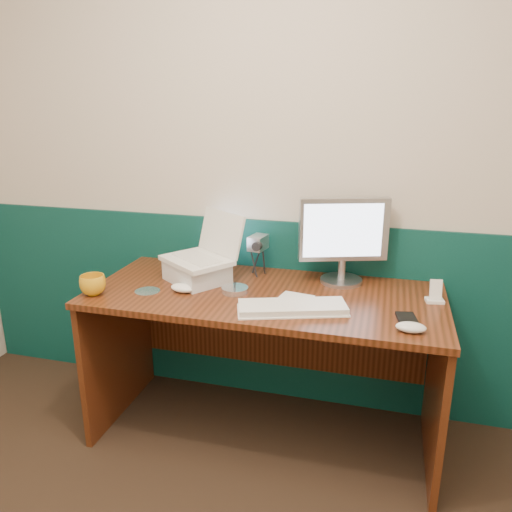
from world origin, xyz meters
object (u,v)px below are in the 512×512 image
(monitor, at_px, (343,241))
(camcorder, at_px, (258,256))
(keyboard, at_px, (292,308))
(mug, at_px, (93,285))
(desk, at_px, (264,366))
(laptop, at_px, (196,236))

(monitor, xyz_separation_m, camcorder, (-0.41, 0.00, -0.11))
(monitor, height_order, keyboard, monitor)
(monitor, height_order, camcorder, monitor)
(mug, distance_m, camcorder, 0.79)
(desk, xyz_separation_m, camcorder, (-0.09, 0.23, 0.47))
(camcorder, bearing_deg, mug, -134.69)
(desk, distance_m, keyboard, 0.45)
(laptop, xyz_separation_m, mug, (-0.39, -0.29, -0.18))
(monitor, relative_size, camcorder, 2.13)
(keyboard, bearing_deg, laptop, 136.97)
(desk, xyz_separation_m, keyboard, (0.16, -0.17, 0.39))
(laptop, xyz_separation_m, monitor, (0.68, 0.16, -0.02))
(laptop, bearing_deg, monitor, 49.23)
(desk, relative_size, keyboard, 3.60)
(desk, height_order, monitor, monitor)
(keyboard, xyz_separation_m, mug, (-0.90, -0.05, 0.03))
(laptop, height_order, mug, laptop)
(desk, height_order, keyboard, keyboard)
(desk, bearing_deg, laptop, 169.93)
(laptop, relative_size, monitor, 0.76)
(keyboard, bearing_deg, mug, 164.72)
(keyboard, height_order, camcorder, camcorder)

